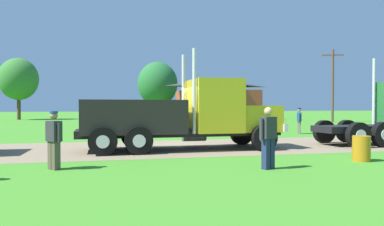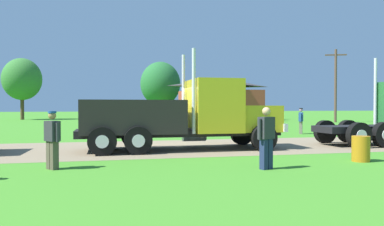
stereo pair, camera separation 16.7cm
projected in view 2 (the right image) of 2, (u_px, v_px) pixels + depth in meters
ground_plane at (164, 148)px, 15.65m from camera, size 200.00×200.00×0.00m
dirt_track at (164, 148)px, 15.65m from camera, size 120.00×6.43×0.01m
truck_foreground_white at (182, 117)px, 14.98m from camera, size 8.16×2.80×3.91m
visitor_walking_mid at (52, 138)px, 10.31m from camera, size 0.47×0.50×1.61m
visitor_by_barrel at (266, 136)px, 10.34m from camera, size 0.59×0.41×1.71m
visitor_far_side at (301, 120)px, 23.29m from camera, size 0.45×0.56×1.61m
steel_barrel at (361, 149)px, 11.78m from camera, size 0.55×0.55×0.80m
shed_building at (219, 100)px, 44.60m from camera, size 8.95×7.66×5.07m
utility_pole_near at (336, 83)px, 39.70m from camera, size 2.10×0.93×7.73m
tree_left at (22, 79)px, 47.03m from camera, size 4.77×4.77×7.71m
tree_mid at (160, 84)px, 50.43m from camera, size 5.36×5.36×7.65m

